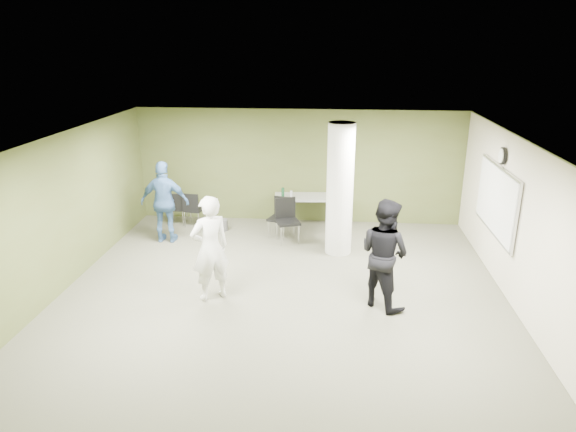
# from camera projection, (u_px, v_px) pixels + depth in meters

# --- Properties ---
(floor) EXTENTS (8.00, 8.00, 0.00)m
(floor) POSITION_uv_depth(u_px,v_px,m) (283.00, 292.00, 9.34)
(floor) COLOR #565644
(floor) RESTS_ON ground
(ceiling) EXTENTS (8.00, 8.00, 0.00)m
(ceiling) POSITION_uv_depth(u_px,v_px,m) (282.00, 140.00, 8.43)
(ceiling) COLOR white
(ceiling) RESTS_ON wall_back
(wall_back) EXTENTS (8.00, 2.80, 0.02)m
(wall_back) POSITION_uv_depth(u_px,v_px,m) (299.00, 166.00, 12.65)
(wall_back) COLOR #4E5528
(wall_back) RESTS_ON floor
(wall_left) EXTENTS (0.02, 8.00, 2.80)m
(wall_left) POSITION_uv_depth(u_px,v_px,m) (62.00, 213.00, 9.23)
(wall_left) COLOR #4E5528
(wall_left) RESTS_ON floor
(wall_right_cream) EXTENTS (0.02, 8.00, 2.80)m
(wall_right_cream) POSITION_uv_depth(u_px,v_px,m) (521.00, 227.00, 8.54)
(wall_right_cream) COLOR beige
(wall_right_cream) RESTS_ON floor
(column) EXTENTS (0.56, 0.56, 2.80)m
(column) POSITION_uv_depth(u_px,v_px,m) (340.00, 190.00, 10.68)
(column) COLOR silver
(column) RESTS_ON floor
(whiteboard) EXTENTS (0.05, 2.30, 1.30)m
(whiteboard) POSITION_uv_depth(u_px,v_px,m) (496.00, 200.00, 9.64)
(whiteboard) COLOR silver
(whiteboard) RESTS_ON wall_right_cream
(wall_clock) EXTENTS (0.06, 0.32, 0.32)m
(wall_clock) POSITION_uv_depth(u_px,v_px,m) (502.00, 156.00, 9.37)
(wall_clock) COLOR black
(wall_clock) RESTS_ON wall_right_cream
(folding_table) EXTENTS (1.68, 0.85, 1.02)m
(folding_table) POSITION_uv_depth(u_px,v_px,m) (308.00, 198.00, 12.42)
(folding_table) COLOR #959690
(folding_table) RESTS_ON floor
(wastebasket) EXTENTS (0.24, 0.24, 0.27)m
(wastebasket) POSITION_uv_depth(u_px,v_px,m) (223.00, 225.00, 12.34)
(wastebasket) COLOR #4C4C4C
(wastebasket) RESTS_ON floor
(chair_back_left) EXTENTS (0.42, 0.42, 0.83)m
(chair_back_left) POSITION_uv_depth(u_px,v_px,m) (176.00, 206.00, 12.61)
(chair_back_left) COLOR black
(chair_back_left) RESTS_ON floor
(chair_back_right) EXTENTS (0.49, 0.49, 0.87)m
(chair_back_right) POSITION_uv_depth(u_px,v_px,m) (193.00, 207.00, 12.46)
(chair_back_right) COLOR black
(chair_back_right) RESTS_ON floor
(chair_table_left) EXTENTS (0.58, 0.58, 0.92)m
(chair_table_left) POSITION_uv_depth(u_px,v_px,m) (281.00, 214.00, 11.89)
(chair_table_left) COLOR black
(chair_table_left) RESTS_ON floor
(chair_table_right) EXTENTS (0.63, 0.63, 0.99)m
(chair_table_right) POSITION_uv_depth(u_px,v_px,m) (287.00, 217.00, 11.57)
(chair_table_right) COLOR black
(chair_table_right) RESTS_ON floor
(woman_white) EXTENTS (0.83, 0.77, 1.89)m
(woman_white) POSITION_uv_depth(u_px,v_px,m) (210.00, 249.00, 8.84)
(woman_white) COLOR silver
(woman_white) RESTS_ON floor
(man_black) EXTENTS (1.17, 1.17, 1.91)m
(man_black) POSITION_uv_depth(u_px,v_px,m) (384.00, 253.00, 8.61)
(man_black) COLOR black
(man_black) RESTS_ON floor
(man_blue) EXTENTS (1.09, 0.46, 1.86)m
(man_blue) POSITION_uv_depth(u_px,v_px,m) (165.00, 202.00, 11.42)
(man_blue) COLOR #395E8F
(man_blue) RESTS_ON floor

